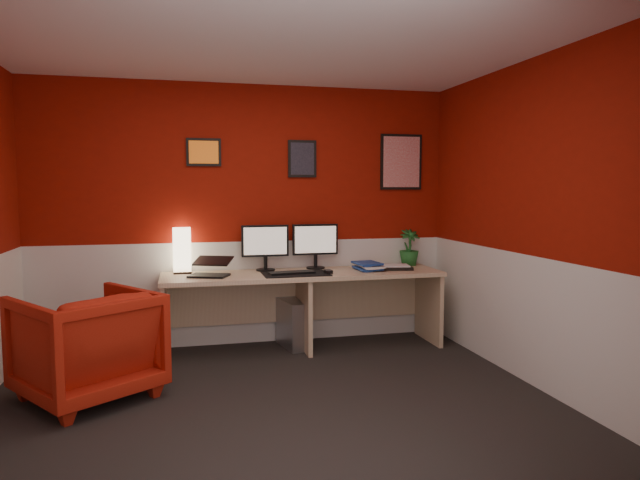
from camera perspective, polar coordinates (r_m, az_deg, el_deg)
The scene contains 26 objects.
ground at distance 4.07m, azimuth -4.38°, elevation -16.66°, with size 4.00×3.50×0.01m, color black.
ceiling at distance 3.90m, azimuth -4.65°, elevation 19.83°, with size 4.00×3.50×0.01m, color white.
wall_back at distance 5.52m, azimuth -7.42°, elevation 2.44°, with size 4.00×0.01×2.50m, color maroon.
wall_front at distance 2.08m, azimuth 3.22°, elevation -2.16°, with size 4.00×0.01×2.50m, color maroon.
wall_right at distance 4.55m, azimuth 21.20°, elevation 1.53°, with size 0.01×3.50×2.50m, color maroon.
wainscot_back at distance 5.60m, azimuth -7.33°, elevation -5.25°, with size 4.00×0.01×1.00m, color silver.
wainscot_front at distance 2.31m, azimuth 3.08°, elevation -20.94°, with size 4.00×0.01×1.00m, color silver.
wainscot_right at distance 4.65m, azimuth 20.84°, elevation -7.72°, with size 0.01×3.50×1.00m, color silver.
desk at distance 5.37m, azimuth -1.64°, elevation -7.13°, with size 2.60×0.65×0.73m, color tan.
shoji_lamp at distance 5.39m, azimuth -13.70°, elevation -1.14°, with size 0.16×0.16×0.40m, color #FFE5B2.
laptop at distance 5.13m, azimuth -11.12°, elevation -2.42°, with size 0.33×0.23×0.22m, color black.
monitor_left at distance 5.40m, azimuth -5.52°, elevation -0.04°, with size 0.45×0.06×0.58m, color black.
monitor_right at distance 5.52m, azimuth -0.45°, elevation 0.10°, with size 0.45×0.06×0.58m, color black.
desk_mat at distance 5.20m, azimuth -2.45°, elevation -3.43°, with size 0.60×0.38×0.01m, color black.
keyboard at distance 5.20m, azimuth -2.88°, elevation -3.28°, with size 0.42×0.14×0.02m, color black.
mouse at distance 5.22m, azimuth 0.83°, elevation -3.18°, with size 0.06×0.10×0.03m, color black.
book_bottom at distance 5.43m, azimuth 3.72°, elevation -2.94°, with size 0.22×0.30×0.03m, color navy.
book_middle at distance 5.41m, azimuth 4.09°, elevation -2.71°, with size 0.21×0.29×0.02m, color silver.
book_top at distance 5.41m, azimuth 3.68°, elevation -2.44°, with size 0.22×0.30×0.03m, color navy.
zen_tray at distance 5.56m, azimuth 7.36°, elevation -2.77°, with size 0.35×0.25×0.03m, color black.
potted_plant at distance 5.84m, azimuth 8.96°, elevation -0.74°, with size 0.21×0.21×0.37m, color #19591E.
pc_tower at distance 5.48m, azimuth -2.68°, elevation -8.38°, with size 0.20×0.45×0.45m, color #99999E.
armchair at distance 4.47m, azimuth -22.40°, elevation -9.74°, with size 0.84×0.86×0.78m, color #A62010.
art_left at distance 5.47m, azimuth -11.62°, elevation 8.64°, with size 0.32×0.02×0.26m, color orange.
art_center at distance 5.59m, azimuth -1.80°, elevation 8.16°, with size 0.28×0.02×0.36m, color black.
art_right at distance 5.89m, azimuth 8.15°, elevation 7.77°, with size 0.44×0.02×0.56m, color red.
Camera 1 is at (-0.60, -3.73, 1.52)m, focal length 31.83 mm.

